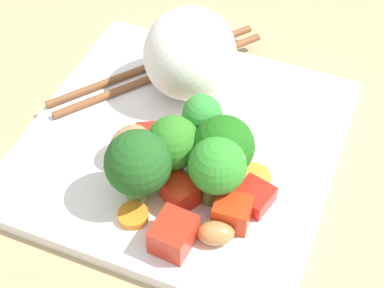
{
  "coord_description": "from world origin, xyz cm",
  "views": [
    {
      "loc": [
        12.78,
        -31.67,
        38.98
      ],
      "look_at": [
        1.64,
        -1.8,
        3.25
      ],
      "focal_mm": 56.09,
      "sensor_mm": 36.0,
      "label": 1
    }
  ],
  "objects": [
    {
      "name": "pepper_chunk_3",
      "position": [
        -2.26,
        -1.08,
        1.9
      ],
      "size": [
        3.31,
        3.26,
        1.31
      ],
      "primitive_type": "cube",
      "rotation": [
        0.0,
        0.0,
        5.18
      ],
      "color": "red",
      "rests_on": "square_plate"
    },
    {
      "name": "carrot_slice_4",
      "position": [
        6.93,
        -2.04,
        1.51
      ],
      "size": [
        3.53,
        3.53,
        0.52
      ],
      "primitive_type": "cylinder",
      "rotation": [
        0.0,
        0.0,
        3.39
      ],
      "color": "orange",
      "rests_on": "square_plate"
    },
    {
      "name": "ground_plane",
      "position": [
        0.0,
        0.0,
        -1.0
      ],
      "size": [
        110.0,
        110.0,
        2.0
      ],
      "primitive_type": "cube",
      "color": "tan"
    },
    {
      "name": "chopstick_pair",
      "position": [
        -5.16,
        7.35,
        1.6
      ],
      "size": [
        15.45,
        18.28,
        0.7
      ],
      "rotation": [
        0.0,
        0.0,
        4.03
      ],
      "color": "brown",
      "rests_on": "square_plate"
    },
    {
      "name": "chicken_piece_0",
      "position": [
        5.92,
        -8.35,
        2.07
      ],
      "size": [
        3.31,
        2.86,
        1.65
      ],
      "primitive_type": "ellipsoid",
      "rotation": [
        0.0,
        0.0,
        0.37
      ],
      "color": "#BC8148",
      "rests_on": "square_plate"
    },
    {
      "name": "pepper_chunk_0",
      "position": [
        6.56,
        -6.39,
        2.38
      ],
      "size": [
        2.8,
        2.51,
        2.27
      ],
      "primitive_type": "cube",
      "rotation": [
        0.0,
        0.0,
        3.19
      ],
      "color": "red",
      "rests_on": "square_plate"
    },
    {
      "name": "pepper_chunk_1",
      "position": [
        3.18,
        -9.77,
        2.44
      ],
      "size": [
        3.07,
        3.44,
        2.38
      ],
      "primitive_type": "cube",
      "rotation": [
        0.0,
        0.0,
        4.61
      ],
      "color": "red",
      "rests_on": "square_plate"
    },
    {
      "name": "rice_mound",
      "position": [
        -1.66,
        6.48,
        5.17
      ],
      "size": [
        9.11,
        9.74,
        7.84
      ],
      "primitive_type": "ellipsoid",
      "rotation": [
        0.0,
        0.0,
        4.83
      ],
      "color": "white",
      "rests_on": "square_plate"
    },
    {
      "name": "square_plate",
      "position": [
        0.0,
        0.0,
        0.62
      ],
      "size": [
        26.41,
        26.41,
        1.25
      ],
      "primitive_type": "cube",
      "rotation": [
        0.0,
        0.0,
        -0.03
      ],
      "color": "white",
      "rests_on": "ground_plane"
    },
    {
      "name": "broccoli_floret_4",
      "position": [
        4.73,
        -4.82,
        5.06
      ],
      "size": [
        4.37,
        4.37,
        6.26
      ],
      "color": "#629141",
      "rests_on": "square_plate"
    },
    {
      "name": "carrot_slice_3",
      "position": [
        -0.13,
        -0.66,
        1.48
      ],
      "size": [
        4.08,
        4.08,
        0.46
      ],
      "primitive_type": "cylinder",
      "rotation": [
        0.0,
        0.0,
        3.73
      ],
      "color": "orange",
      "rests_on": "square_plate"
    },
    {
      "name": "pepper_chunk_2",
      "position": [
        2.18,
        -5.95,
        2.27
      ],
      "size": [
        3.29,
        3.12,
        2.05
      ],
      "primitive_type": "cube",
      "rotation": [
        0.0,
        0.0,
        5.73
      ],
      "color": "red",
      "rests_on": "square_plate"
    },
    {
      "name": "chicken_piece_3",
      "position": [
        -3.31,
        -3.1,
        2.71
      ],
      "size": [
        3.87,
        4.52,
        2.92
      ],
      "primitive_type": "ellipsoid",
      "rotation": [
        0.0,
        0.0,
        1.24
      ],
      "color": "tan",
      "rests_on": "square_plate"
    },
    {
      "name": "broccoli_floret_2",
      "position": [
        1.83,
        -0.18,
        4.61
      ],
      "size": [
        3.25,
        3.25,
        5.38
      ],
      "color": "#6EB042",
      "rests_on": "square_plate"
    },
    {
      "name": "pepper_chunk_4",
      "position": [
        7.6,
        -4.16,
        1.98
      ],
      "size": [
        3.23,
        3.28,
        1.46
      ],
      "primitive_type": "cube",
      "rotation": [
        0.0,
        0.0,
        1.3
      ],
      "color": "red",
      "rests_on": "square_plate"
    },
    {
      "name": "carrot_slice_1",
      "position": [
        -1.81,
        -4.69,
        1.63
      ],
      "size": [
        4.06,
        4.06,
        0.76
      ],
      "primitive_type": "cylinder",
      "rotation": [
        0.0,
        0.0,
        5.58
      ],
      "color": "orange",
      "rests_on": "square_plate"
    },
    {
      "name": "carrot_slice_0",
      "position": [
        -0.52,
        -8.75,
        1.56
      ],
      "size": [
        3.22,
        3.22,
        0.63
      ],
      "primitive_type": "cylinder",
      "rotation": [
        0.0,
        0.0,
        1.03
      ],
      "color": "orange",
      "rests_on": "square_plate"
    },
    {
      "name": "carrot_slice_2",
      "position": [
        4.23,
        0.03,
        1.64
      ],
      "size": [
        3.12,
        3.12,
        0.78
      ],
      "primitive_type": "cylinder",
      "rotation": [
        0.0,
        0.0,
        0.09
      ],
      "color": "orange",
      "rests_on": "square_plate"
    },
    {
      "name": "broccoli_floret_0",
      "position": [
        0.7,
        -3.44,
        4.56
      ],
      "size": [
        4.28,
        4.28,
        5.69
      ],
      "color": "#7CBF53",
      "rests_on": "square_plate"
    },
    {
      "name": "broccoli_floret_1",
      "position": [
        -0.82,
        -6.6,
        5.09
      ],
      "size": [
        5.06,
        5.06,
        6.58
      ],
      "color": "#69AD4F",
      "rests_on": "square_plate"
    },
    {
      "name": "broccoli_floret_3",
      "position": [
        4.46,
        -2.53,
        4.83
      ],
      "size": [
        4.85,
        4.85,
        6.06
      ],
      "color": "#62913C",
      "rests_on": "square_plate"
    }
  ]
}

